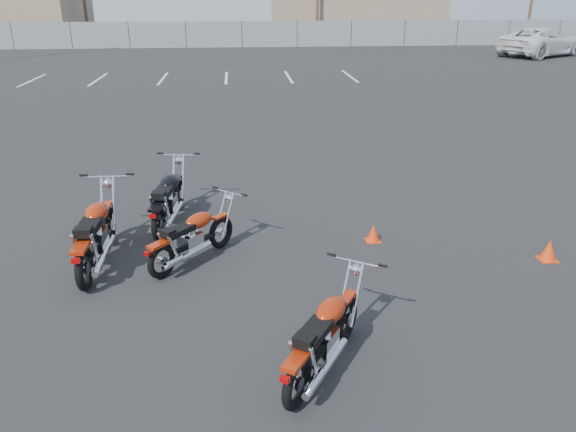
{
  "coord_description": "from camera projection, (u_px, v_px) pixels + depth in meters",
  "views": [
    {
      "loc": [
        -0.54,
        -7.53,
        3.97
      ],
      "look_at": [
        0.2,
        0.6,
        0.65
      ],
      "focal_mm": 35.0,
      "sensor_mm": 36.0,
      "label": 1
    }
  ],
  "objects": [
    {
      "name": "ground",
      "position": [
        278.0,
        271.0,
        8.49
      ],
      "size": [
        120.0,
        120.0,
        0.0
      ],
      "primitive_type": "plane",
      "color": "black",
      "rests_on": "ground"
    },
    {
      "name": "motorcycle_second_black",
      "position": [
        169.0,
        199.0,
        10.02
      ],
      "size": [
        0.83,
        2.14,
        1.05
      ],
      "color": "black",
      "rests_on": "ground"
    },
    {
      "name": "white_van",
      "position": [
        544.0,
        33.0,
        34.96
      ],
      "size": [
        6.08,
        7.66,
        2.73
      ],
      "primitive_type": "imported",
      "rotation": [
        0.0,
        0.0,
        2.09
      ],
      "color": "white",
      "rests_on": "ground"
    },
    {
      "name": "parking_line_stripes",
      "position": [
        195.0,
        78.0,
        26.73
      ],
      "size": [
        15.12,
        4.0,
        0.01
      ],
      "color": "silver",
      "rests_on": "ground"
    },
    {
      "name": "motorcycle_third_red",
      "position": [
        192.0,
        237.0,
        8.62
      ],
      "size": [
        1.5,
        1.66,
        0.92
      ],
      "color": "black",
      "rests_on": "ground"
    },
    {
      "name": "training_cone_far",
      "position": [
        549.0,
        250.0,
        8.78
      ],
      "size": [
        0.28,
        0.28,
        0.33
      ],
      "color": "#EF3A0C",
      "rests_on": "ground"
    },
    {
      "name": "motorcycle_rear_red",
      "position": [
        325.0,
        336.0,
        6.13
      ],
      "size": [
        1.39,
        1.85,
        0.97
      ],
      "color": "black",
      "rests_on": "ground"
    },
    {
      "name": "motorcycle_front_red",
      "position": [
        96.0,
        234.0,
        8.51
      ],
      "size": [
        0.89,
        2.29,
        1.12
      ],
      "color": "black",
      "rests_on": "ground"
    },
    {
      "name": "chainlink_fence",
      "position": [
        242.0,
        34.0,
        40.44
      ],
      "size": [
        80.06,
        0.06,
        1.8
      ],
      "color": "gray",
      "rests_on": "ground"
    },
    {
      "name": "training_cone_near",
      "position": [
        373.0,
        233.0,
        9.45
      ],
      "size": [
        0.25,
        0.25,
        0.3
      ],
      "color": "#EF3A0C",
      "rests_on": "ground"
    },
    {
      "name": "tan_building_east",
      "position": [
        354.0,
        14.0,
        49.22
      ],
      "size": [
        14.4,
        9.4,
        3.7
      ],
      "color": "#9B8264",
      "rests_on": "ground"
    }
  ]
}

